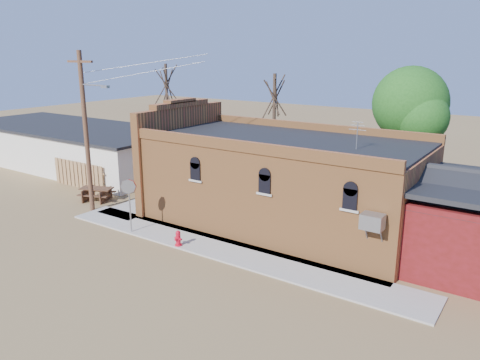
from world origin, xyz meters
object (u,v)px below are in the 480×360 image
Objects in this scene: utility_pole at (86,129)px; stop_sign at (129,192)px; fire_hydrant at (178,238)px; picnic_table at (97,192)px; brick_bar at (277,181)px; trash_barrel at (152,188)px.

stop_sign is (4.47, -1.20, -2.58)m from utility_pole.
fire_hydrant is 9.36m from picnic_table.
stop_sign is at bearing -168.48° from fire_hydrant.
fire_hydrant is (-2.15, -5.50, -1.89)m from brick_bar.
fire_hydrant is at bearing -15.02° from stop_sign.
utility_pole reaches higher than trash_barrel.
trash_barrel is (-6.79, 5.18, 0.07)m from fire_hydrant.
fire_hydrant is (7.64, -1.20, -4.32)m from utility_pole.
utility_pole is 5.88m from trash_barrel.
stop_sign reaches higher than picnic_table.
trash_barrel is at bearing 27.14° from picnic_table.
brick_bar is at bearing 2.03° from trash_barrel.
fire_hydrant reaches higher than picnic_table.
utility_pole is 8.86m from fire_hydrant.
stop_sign is at bearing -46.45° from picnic_table.
fire_hydrant is 0.27× the size of stop_sign.
utility_pole is (-9.79, -4.29, 2.43)m from brick_bar.
stop_sign reaches higher than fire_hydrant.
trash_barrel is at bearing 78.01° from utility_pole.
trash_barrel is (0.84, 3.98, -4.25)m from utility_pole.
trash_barrel reaches higher than picnic_table.
utility_pole is 5.30m from stop_sign.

